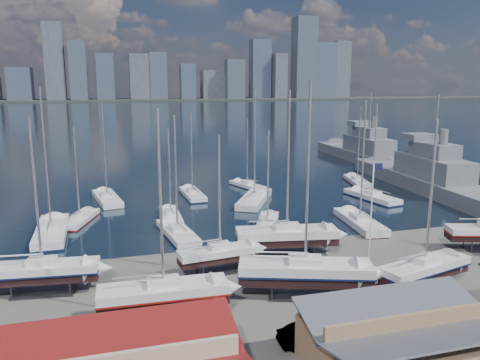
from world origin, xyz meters
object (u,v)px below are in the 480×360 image
object	(u,v)px
naval_ship_east	(431,182)
car_a	(193,345)
sailboat_cradle_0	(42,271)
naval_ship_west	(368,156)
flagpole	(372,210)

from	to	relation	value
naval_ship_east	car_a	size ratio (longest dim) A/B	11.93
sailboat_cradle_0	naval_ship_west	xyz separation A→B (m)	(65.60, 55.89, -0.38)
naval_ship_east	naval_ship_west	distance (m)	31.37
naval_ship_east	car_a	distance (m)	61.81
naval_ship_east	car_a	xyz separation A→B (m)	(-48.62, -38.15, -1.02)
naval_ship_east	flagpole	distance (m)	41.38
car_a	naval_ship_west	bearing A→B (deg)	53.50
sailboat_cradle_0	naval_ship_east	distance (m)	64.58
naval_ship_west	flagpole	distance (m)	69.45
sailboat_cradle_0	flagpole	xyz separation A→B (m)	(30.07, -3.61, 4.24)
naval_ship_east	naval_ship_west	size ratio (longest dim) A/B	1.01
car_a	flagpole	world-z (taller)	flagpole
naval_ship_west	car_a	world-z (taller)	naval_ship_west
naval_ship_west	car_a	bearing A→B (deg)	144.82
sailboat_cradle_0	naval_ship_west	size ratio (longest dim) A/B	0.34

